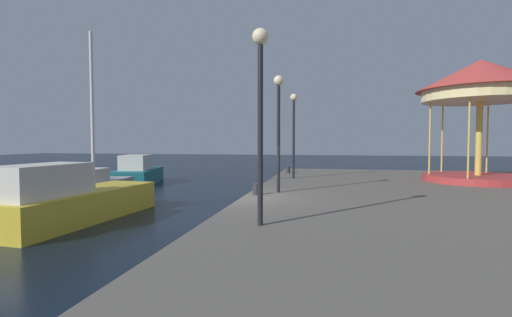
{
  "coord_description": "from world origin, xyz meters",
  "views": [
    {
      "loc": [
        2.8,
        -11.9,
        2.66
      ],
      "look_at": [
        -0.6,
        5.45,
        1.83
      ],
      "focal_mm": 25.83,
      "sensor_mm": 36.0,
      "label": 1
    }
  ],
  "objects_px": {
    "carousel": "(480,91)",
    "lamp_post_near_edge": "(260,91)",
    "lamp_post_mid_promenade": "(279,113)",
    "bollard_south": "(288,170)",
    "motorboat_grey": "(93,186)",
    "sailboat_yellow": "(72,200)",
    "lamp_post_far_end": "(294,120)",
    "motorboat_teal": "(137,173)",
    "bollard_north": "(256,189)"
  },
  "relations": [
    {
      "from": "sailboat_yellow",
      "to": "lamp_post_mid_promenade",
      "type": "xyz_separation_m",
      "value": [
        6.44,
        2.66,
        2.95
      ]
    },
    {
      "from": "lamp_post_mid_promenade",
      "to": "lamp_post_far_end",
      "type": "xyz_separation_m",
      "value": [
        0.06,
        5.28,
        0.01
      ]
    },
    {
      "from": "lamp_post_far_end",
      "to": "carousel",
      "type": "bearing_deg",
      "value": 0.18
    },
    {
      "from": "carousel",
      "to": "lamp_post_near_edge",
      "type": "relative_size",
      "value": 1.3
    },
    {
      "from": "motorboat_teal",
      "to": "lamp_post_mid_promenade",
      "type": "height_order",
      "value": "lamp_post_mid_promenade"
    },
    {
      "from": "bollard_south",
      "to": "motorboat_grey",
      "type": "bearing_deg",
      "value": -147.4
    },
    {
      "from": "sailboat_yellow",
      "to": "motorboat_teal",
      "type": "height_order",
      "value": "sailboat_yellow"
    },
    {
      "from": "sailboat_yellow",
      "to": "bollard_north",
      "type": "height_order",
      "value": "sailboat_yellow"
    },
    {
      "from": "carousel",
      "to": "lamp_post_far_end",
      "type": "relative_size",
      "value": 1.32
    },
    {
      "from": "motorboat_teal",
      "to": "bollard_south",
      "type": "height_order",
      "value": "motorboat_teal"
    },
    {
      "from": "lamp_post_near_edge",
      "to": "lamp_post_mid_promenade",
      "type": "relative_size",
      "value": 1.02
    },
    {
      "from": "lamp_post_near_edge",
      "to": "bollard_south",
      "type": "distance_m",
      "value": 13.76
    },
    {
      "from": "motorboat_grey",
      "to": "carousel",
      "type": "distance_m",
      "value": 18.6
    },
    {
      "from": "carousel",
      "to": "lamp_post_near_edge",
      "type": "bearing_deg",
      "value": -127.93
    },
    {
      "from": "bollard_north",
      "to": "bollard_south",
      "type": "xyz_separation_m",
      "value": [
        0.16,
        8.93,
        0.0
      ]
    },
    {
      "from": "motorboat_teal",
      "to": "lamp_post_near_edge",
      "type": "distance_m",
      "value": 16.99
    },
    {
      "from": "carousel",
      "to": "lamp_post_mid_promenade",
      "type": "bearing_deg",
      "value": -148.18
    },
    {
      "from": "lamp_post_near_edge",
      "to": "bollard_south",
      "type": "height_order",
      "value": "lamp_post_near_edge"
    },
    {
      "from": "lamp_post_near_edge",
      "to": "lamp_post_mid_promenade",
      "type": "bearing_deg",
      "value": 93.26
    },
    {
      "from": "carousel",
      "to": "lamp_post_far_end",
      "type": "distance_m",
      "value": 8.59
    },
    {
      "from": "lamp_post_mid_promenade",
      "to": "bollard_north",
      "type": "height_order",
      "value": "lamp_post_mid_promenade"
    },
    {
      "from": "lamp_post_mid_promenade",
      "to": "bollard_south",
      "type": "bearing_deg",
      "value": 93.59
    },
    {
      "from": "sailboat_yellow",
      "to": "bollard_north",
      "type": "distance_m",
      "value": 6.07
    },
    {
      "from": "lamp_post_mid_promenade",
      "to": "bollard_north",
      "type": "relative_size",
      "value": 10.55
    },
    {
      "from": "motorboat_grey",
      "to": "lamp_post_far_end",
      "type": "height_order",
      "value": "lamp_post_far_end"
    },
    {
      "from": "lamp_post_far_end",
      "to": "lamp_post_mid_promenade",
      "type": "bearing_deg",
      "value": -90.67
    },
    {
      "from": "sailboat_yellow",
      "to": "bollard_south",
      "type": "distance_m",
      "value": 12.35
    },
    {
      "from": "lamp_post_near_edge",
      "to": "lamp_post_far_end",
      "type": "bearing_deg",
      "value": 91.29
    },
    {
      "from": "motorboat_teal",
      "to": "bollard_north",
      "type": "height_order",
      "value": "motorboat_teal"
    },
    {
      "from": "lamp_post_mid_promenade",
      "to": "bollard_south",
      "type": "distance_m",
      "value": 8.62
    },
    {
      "from": "lamp_post_mid_promenade",
      "to": "bollard_south",
      "type": "height_order",
      "value": "lamp_post_mid_promenade"
    },
    {
      "from": "sailboat_yellow",
      "to": "motorboat_grey",
      "type": "height_order",
      "value": "sailboat_yellow"
    },
    {
      "from": "motorboat_teal",
      "to": "motorboat_grey",
      "type": "bearing_deg",
      "value": -82.89
    },
    {
      "from": "motorboat_grey",
      "to": "sailboat_yellow",
      "type": "bearing_deg",
      "value": -61.25
    },
    {
      "from": "lamp_post_near_edge",
      "to": "bollard_north",
      "type": "distance_m",
      "value": 5.38
    },
    {
      "from": "carousel",
      "to": "lamp_post_mid_promenade",
      "type": "height_order",
      "value": "carousel"
    },
    {
      "from": "lamp_post_near_edge",
      "to": "sailboat_yellow",
      "type": "bearing_deg",
      "value": 158.76
    },
    {
      "from": "sailboat_yellow",
      "to": "lamp_post_near_edge",
      "type": "xyz_separation_m",
      "value": [
        6.74,
        -2.62,
        3.0
      ]
    },
    {
      "from": "sailboat_yellow",
      "to": "lamp_post_mid_promenade",
      "type": "bearing_deg",
      "value": 22.48
    },
    {
      "from": "bollard_north",
      "to": "lamp_post_far_end",
      "type": "bearing_deg",
      "value": 83.02
    },
    {
      "from": "motorboat_grey",
      "to": "lamp_post_mid_promenade",
      "type": "xyz_separation_m",
      "value": [
        9.3,
        -2.55,
        3.17
      ]
    },
    {
      "from": "carousel",
      "to": "lamp_post_far_end",
      "type": "xyz_separation_m",
      "value": [
        -8.49,
        -0.03,
        -1.26
      ]
    },
    {
      "from": "sailboat_yellow",
      "to": "lamp_post_far_end",
      "type": "xyz_separation_m",
      "value": [
        6.5,
        7.95,
        2.96
      ]
    },
    {
      "from": "motorboat_teal",
      "to": "lamp_post_near_edge",
      "type": "relative_size",
      "value": 1.24
    },
    {
      "from": "motorboat_teal",
      "to": "lamp_post_mid_promenade",
      "type": "relative_size",
      "value": 1.26
    },
    {
      "from": "lamp_post_near_edge",
      "to": "motorboat_teal",
      "type": "bearing_deg",
      "value": 127.9
    },
    {
      "from": "sailboat_yellow",
      "to": "lamp_post_far_end",
      "type": "height_order",
      "value": "sailboat_yellow"
    },
    {
      "from": "motorboat_teal",
      "to": "carousel",
      "type": "xyz_separation_m",
      "value": [
        18.52,
        -2.6,
        4.29
      ]
    },
    {
      "from": "bollard_north",
      "to": "bollard_south",
      "type": "distance_m",
      "value": 8.93
    },
    {
      "from": "sailboat_yellow",
      "to": "motorboat_teal",
      "type": "xyz_separation_m",
      "value": [
        -3.53,
        10.57,
        -0.07
      ]
    }
  ]
}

